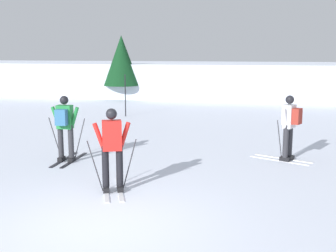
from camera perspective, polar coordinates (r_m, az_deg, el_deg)
name	(u,v)px	position (r m, az deg, el deg)	size (l,w,h in m)	color
ground_plane	(100,225)	(7.29, -9.10, -12.94)	(120.00, 120.00, 0.00)	silver
far_snow_ridge	(222,79)	(28.27, 7.14, 6.23)	(80.00, 8.41, 2.06)	silver
skier_red	(112,148)	(8.62, -7.44, -2.89)	(0.96, 1.62, 1.71)	silver
skier_white	(289,125)	(11.43, 15.85, 0.17)	(1.61, 1.01, 1.71)	silver
skier_green	(65,125)	(11.19, -13.57, 0.08)	(1.00, 1.61, 1.71)	black
trail_marker_pole	(125,96)	(18.76, -5.70, 4.06)	(0.05, 0.05, 1.83)	black
conifer_far_left	(122,61)	(25.31, -6.20, 8.66)	(2.11, 2.11, 3.73)	#513823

